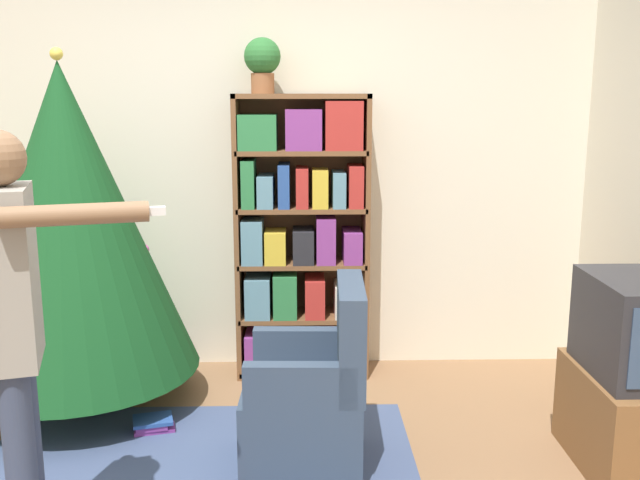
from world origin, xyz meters
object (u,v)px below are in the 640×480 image
(television, at_px, (640,327))
(armchair, at_px, (311,404))
(standing_person, at_px, (14,322))
(bookshelf, at_px, (302,237))
(potted_plant, at_px, (262,61))
(christmas_tree, at_px, (68,221))

(television, height_order, armchair, television)
(television, distance_m, standing_person, 2.70)
(bookshelf, bearing_deg, armchair, -88.24)
(bookshelf, relative_size, potted_plant, 5.41)
(television, height_order, christmas_tree, christmas_tree)
(christmas_tree, bearing_deg, armchair, -29.55)
(armchair, bearing_deg, bookshelf, -176.42)
(christmas_tree, xyz_separation_m, standing_person, (0.28, -1.51, -0.10))
(television, height_order, potted_plant, potted_plant)
(bookshelf, bearing_deg, standing_person, -117.61)
(christmas_tree, xyz_separation_m, armchair, (1.34, -0.76, -0.76))
(bookshelf, xyz_separation_m, standing_person, (-1.02, -1.95, 0.09))
(standing_person, bearing_deg, potted_plant, 143.02)
(armchair, distance_m, standing_person, 1.46)
(bookshelf, xyz_separation_m, armchair, (0.04, -1.20, -0.58))
(christmas_tree, bearing_deg, television, -15.74)
(bookshelf, height_order, armchair, bookshelf)
(christmas_tree, bearing_deg, bookshelf, 18.74)
(christmas_tree, bearing_deg, standing_person, -79.37)
(christmas_tree, relative_size, potted_plant, 6.15)
(bookshelf, relative_size, standing_person, 1.07)
(potted_plant, bearing_deg, armchair, -77.40)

